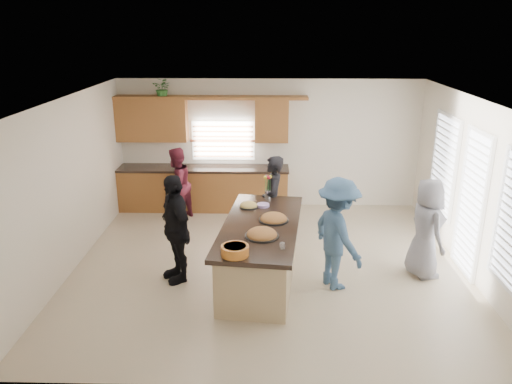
{
  "coord_description": "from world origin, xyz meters",
  "views": [
    {
      "loc": [
        -0.02,
        -7.63,
        3.9
      ],
      "look_at": [
        -0.22,
        0.47,
        1.15
      ],
      "focal_mm": 35.0,
      "sensor_mm": 36.0,
      "label": 1
    }
  ],
  "objects_px": {
    "woman_left_mid": "(177,184)",
    "woman_right_front": "(426,228)",
    "salad_bowl": "(235,250)",
    "woman_left_back": "(272,201)",
    "island": "(261,253)",
    "woman_right_back": "(338,234)",
    "woman_left_front": "(175,228)"
  },
  "relations": [
    {
      "from": "salad_bowl",
      "to": "woman_right_front",
      "type": "bearing_deg",
      "value": 24.03
    },
    {
      "from": "salad_bowl",
      "to": "woman_right_back",
      "type": "bearing_deg",
      "value": 31.48
    },
    {
      "from": "island",
      "to": "salad_bowl",
      "type": "relative_size",
      "value": 7.5
    },
    {
      "from": "salad_bowl",
      "to": "woman_left_mid",
      "type": "distance_m",
      "value": 3.92
    },
    {
      "from": "island",
      "to": "woman_left_mid",
      "type": "bearing_deg",
      "value": 131.33
    },
    {
      "from": "woman_left_back",
      "to": "woman_left_mid",
      "type": "height_order",
      "value": "woman_left_back"
    },
    {
      "from": "woman_left_mid",
      "to": "woman_right_back",
      "type": "height_order",
      "value": "woman_right_back"
    },
    {
      "from": "woman_left_mid",
      "to": "woman_right_back",
      "type": "bearing_deg",
      "value": 72.24
    },
    {
      "from": "woman_left_back",
      "to": "woman_right_front",
      "type": "xyz_separation_m",
      "value": [
        2.43,
        -1.14,
        -0.02
      ]
    },
    {
      "from": "salad_bowl",
      "to": "woman_left_mid",
      "type": "bearing_deg",
      "value": 111.59
    },
    {
      "from": "island",
      "to": "woman_left_front",
      "type": "height_order",
      "value": "woman_left_front"
    },
    {
      "from": "woman_left_back",
      "to": "woman_left_front",
      "type": "relative_size",
      "value": 0.96
    },
    {
      "from": "woman_left_mid",
      "to": "woman_right_front",
      "type": "height_order",
      "value": "woman_right_front"
    },
    {
      "from": "salad_bowl",
      "to": "woman_right_front",
      "type": "relative_size",
      "value": 0.23
    },
    {
      "from": "island",
      "to": "woman_left_mid",
      "type": "relative_size",
      "value": 1.84
    },
    {
      "from": "salad_bowl",
      "to": "woman_right_back",
      "type": "height_order",
      "value": "woman_right_back"
    },
    {
      "from": "woman_right_front",
      "to": "woman_left_front",
      "type": "bearing_deg",
      "value": 80.41
    },
    {
      "from": "woman_left_back",
      "to": "woman_right_back",
      "type": "distance_m",
      "value": 1.82
    },
    {
      "from": "woman_left_mid",
      "to": "woman_left_front",
      "type": "bearing_deg",
      "value": 34.75
    },
    {
      "from": "woman_left_back",
      "to": "woman_left_mid",
      "type": "bearing_deg",
      "value": -120.37
    },
    {
      "from": "island",
      "to": "woman_left_back",
      "type": "bearing_deg",
      "value": 88.33
    },
    {
      "from": "woman_right_back",
      "to": "woman_left_back",
      "type": "bearing_deg",
      "value": 7.71
    },
    {
      "from": "island",
      "to": "woman_left_front",
      "type": "distance_m",
      "value": 1.4
    },
    {
      "from": "woman_right_front",
      "to": "woman_left_mid",
      "type": "bearing_deg",
      "value": 49.16
    },
    {
      "from": "salad_bowl",
      "to": "woman_left_back",
      "type": "xyz_separation_m",
      "value": [
        0.52,
        2.45,
        -0.19
      ]
    },
    {
      "from": "island",
      "to": "woman_right_front",
      "type": "bearing_deg",
      "value": 10.7
    },
    {
      "from": "salad_bowl",
      "to": "woman_left_mid",
      "type": "xyz_separation_m",
      "value": [
        -1.44,
        3.64,
        -0.26
      ]
    },
    {
      "from": "woman_right_back",
      "to": "woman_right_front",
      "type": "relative_size",
      "value": 1.08
    },
    {
      "from": "salad_bowl",
      "to": "woman_left_front",
      "type": "bearing_deg",
      "value": 132.84
    },
    {
      "from": "salad_bowl",
      "to": "woman_left_mid",
      "type": "relative_size",
      "value": 0.25
    },
    {
      "from": "island",
      "to": "woman_right_back",
      "type": "height_order",
      "value": "woman_right_back"
    },
    {
      "from": "island",
      "to": "woman_right_front",
      "type": "distance_m",
      "value": 2.65
    }
  ]
}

